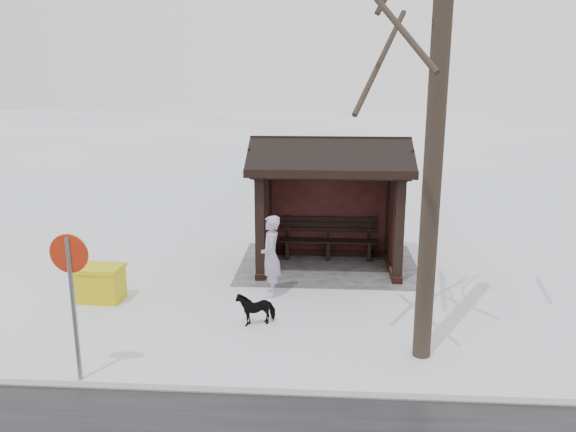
% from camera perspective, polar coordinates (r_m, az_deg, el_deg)
% --- Properties ---
extents(ground, '(120.00, 120.00, 0.00)m').
position_cam_1_polar(ground, '(13.35, 4.08, -5.23)').
color(ground, white).
rests_on(ground, ground).
extents(kerb, '(120.00, 0.15, 0.06)m').
position_cam_1_polar(kerb, '(8.36, 4.16, -17.69)').
color(kerb, gray).
rests_on(kerb, ground).
extents(trampled_patch, '(4.20, 3.20, 0.02)m').
position_cam_1_polar(trampled_patch, '(13.54, 4.08, -4.92)').
color(trampled_patch, gray).
rests_on(trampled_patch, ground).
extents(bus_shelter, '(3.60, 2.40, 3.09)m').
position_cam_1_polar(bus_shelter, '(12.96, 4.24, 4.08)').
color(bus_shelter, '#351B13').
rests_on(bus_shelter, ground).
extents(pedestrian, '(0.50, 0.67, 1.68)m').
position_cam_1_polar(pedestrian, '(11.43, -1.76, -4.09)').
color(pedestrian, '#A79BB6').
rests_on(pedestrian, ground).
extents(dog, '(0.76, 0.56, 0.59)m').
position_cam_1_polar(dog, '(10.38, -3.28, -9.29)').
color(dog, black).
rests_on(dog, ground).
extents(grit_bin, '(0.97, 0.69, 0.72)m').
position_cam_1_polar(grit_bin, '(11.95, -18.61, -6.46)').
color(grit_bin, '#C7B60B').
rests_on(grit_bin, ground).
extents(road_sign, '(0.58, 0.10, 2.25)m').
position_cam_1_polar(road_sign, '(8.62, -21.18, -5.69)').
color(road_sign, gray).
rests_on(road_sign, ground).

